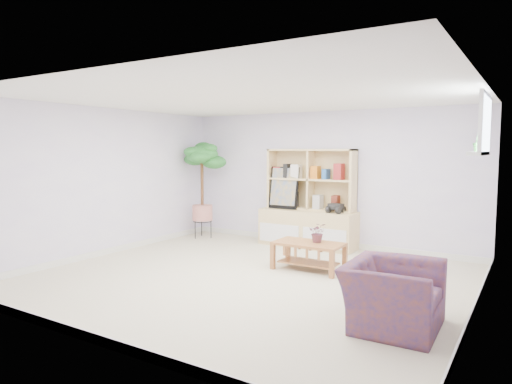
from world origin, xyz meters
The scene contains 14 objects.
floor centered at (0.00, 0.00, 0.00)m, with size 5.50×5.00×0.01m, color #C0B391.
ceiling centered at (0.00, 0.00, 2.40)m, with size 5.50×5.00×0.01m, color white.
walls centered at (0.00, 0.00, 1.20)m, with size 5.51×5.01×2.40m.
baseboard centered at (0.00, 0.00, 0.05)m, with size 5.50×5.00×0.10m, color white, non-canonical shape.
window centered at (2.73, 0.60, 2.00)m, with size 0.10×0.98×0.68m, color silver, non-canonical shape.
window_sill centered at (2.67, 0.60, 1.68)m, with size 0.14×1.00×0.04m, color white.
storage_unit centered at (-0.19, 2.24, 0.87)m, with size 1.73×0.59×1.73m, color #E4BD7D, non-canonical shape.
poster centered at (-0.66, 2.21, 1.03)m, with size 0.55×0.13×0.77m, color gold, non-canonical shape.
toy_truck centered at (0.36, 2.16, 0.74)m, with size 0.35×0.24×0.18m, color black, non-canonical shape.
coffee_table centered at (0.50, 0.80, 0.20)m, with size 0.98×0.53×0.40m, color #99582E, non-canonical shape.
table_plant centered at (0.61, 0.87, 0.54)m, with size 0.26×0.22×0.28m, color #1D4A26.
floor_tree centered at (-2.30, 1.91, 0.94)m, with size 0.69×0.69×1.88m, color #246628, non-canonical shape.
armchair centered at (2.10, -0.70, 0.36)m, with size 0.97×0.85×0.72m, color navy.
sill_plant centered at (2.67, 0.55, 1.81)m, with size 0.12×0.09×0.21m, color #246628.
Camera 1 is at (3.23, -5.07, 1.72)m, focal length 32.00 mm.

